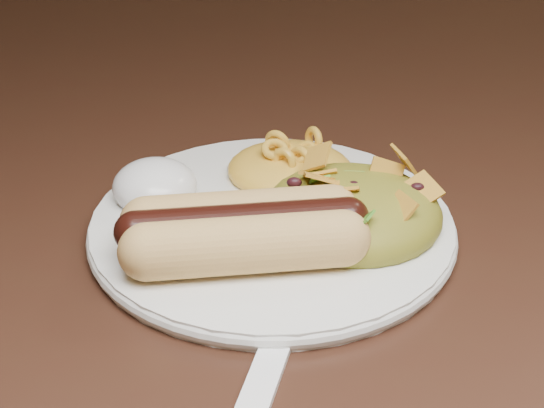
{
  "coord_description": "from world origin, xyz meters",
  "views": [
    {
      "loc": [
        -0.09,
        -0.48,
        1.02
      ],
      "look_at": [
        -0.12,
        -0.06,
        0.77
      ],
      "focal_mm": 55.0,
      "sensor_mm": 36.0,
      "label": 1
    }
  ],
  "objects": [
    {
      "name": "table",
      "position": [
        0.0,
        0.0,
        0.66
      ],
      "size": [
        1.6,
        0.9,
        0.75
      ],
      "color": "black",
      "rests_on": "floor"
    },
    {
      "name": "plate",
      "position": [
        -0.12,
        -0.06,
        0.76
      ],
      "size": [
        0.23,
        0.23,
        0.01
      ],
      "primitive_type": "cylinder",
      "rotation": [
        0.0,
        0.0,
        -0.04
      ],
      "color": "white",
      "rests_on": "table"
    },
    {
      "name": "hotdog",
      "position": [
        -0.13,
        -0.1,
        0.78
      ],
      "size": [
        0.12,
        0.08,
        0.03
      ],
      "rotation": [
        0.0,
        0.0,
        0.2
      ],
      "color": "#F3B75F",
      "rests_on": "plate"
    },
    {
      "name": "mac_and_cheese",
      "position": [
        -0.11,
        -0.01,
        0.78
      ],
      "size": [
        0.1,
        0.1,
        0.03
      ],
      "primitive_type": "ellipsoid",
      "rotation": [
        0.0,
        0.0,
        0.3
      ],
      "color": "#FFB23C",
      "rests_on": "plate"
    },
    {
      "name": "sour_cream",
      "position": [
        -0.19,
        -0.04,
        0.78
      ],
      "size": [
        0.05,
        0.05,
        0.03
      ],
      "primitive_type": "ellipsoid",
      "rotation": [
        0.0,
        0.0,
        -0.03
      ],
      "color": "white",
      "rests_on": "plate"
    },
    {
      "name": "taco_salad",
      "position": [
        -0.07,
        -0.06,
        0.78
      ],
      "size": [
        0.11,
        0.1,
        0.05
      ],
      "rotation": [
        0.0,
        0.0,
        -0.36
      ],
      "color": "#C08727",
      "rests_on": "plate"
    },
    {
      "name": "fork",
      "position": [
        -0.11,
        -0.19,
        0.75
      ],
      "size": [
        0.04,
        0.12,
        0.0
      ],
      "primitive_type": "cube",
      "rotation": [
        0.0,
        0.0,
        -0.17
      ],
      "color": "white",
      "rests_on": "table"
    }
  ]
}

